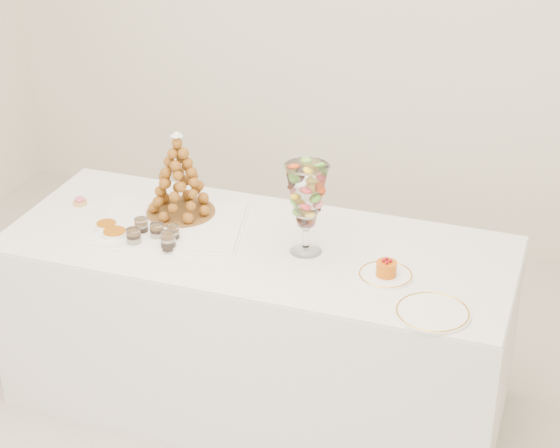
% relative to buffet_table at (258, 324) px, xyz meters
% --- Properties ---
extents(room_walls, '(4.54, 4.04, 2.82)m').
position_rel_buffet_table_xyz_m(room_walls, '(0.05, -0.37, 1.41)').
color(room_walls, silver).
rests_on(room_walls, ground).
extents(buffet_table, '(2.01, 0.87, 0.75)m').
position_rel_buffet_table_xyz_m(buffet_table, '(0.00, 0.00, 0.00)').
color(buffet_table, white).
rests_on(buffet_table, ground).
extents(lace_tray, '(0.64, 0.55, 0.02)m').
position_rel_buffet_table_xyz_m(lace_tray, '(-0.37, -0.01, 0.39)').
color(lace_tray, white).
rests_on(lace_tray, buffet_table).
extents(macaron_vase, '(0.16, 0.16, 0.36)m').
position_rel_buffet_table_xyz_m(macaron_vase, '(0.20, 0.01, 0.61)').
color(macaron_vase, white).
rests_on(macaron_vase, buffet_table).
extents(cake_plate, '(0.20, 0.20, 0.01)m').
position_rel_buffet_table_xyz_m(cake_plate, '(0.53, -0.06, 0.38)').
color(cake_plate, white).
rests_on(cake_plate, buffet_table).
extents(spare_plate, '(0.26, 0.26, 0.01)m').
position_rel_buffet_table_xyz_m(spare_plate, '(0.75, -0.25, 0.38)').
color(spare_plate, white).
rests_on(spare_plate, buffet_table).
extents(pink_tart, '(0.06, 0.06, 0.04)m').
position_rel_buffet_table_xyz_m(pink_tart, '(-0.82, 0.03, 0.39)').
color(pink_tart, tan).
rests_on(pink_tart, buffet_table).
extents(verrine_a, '(0.07, 0.07, 0.07)m').
position_rel_buffet_table_xyz_m(verrine_a, '(-0.44, -0.11, 0.41)').
color(verrine_a, white).
rests_on(verrine_a, buffet_table).
extents(verrine_b, '(0.06, 0.06, 0.07)m').
position_rel_buffet_table_xyz_m(verrine_b, '(-0.37, -0.13, 0.41)').
color(verrine_b, white).
rests_on(verrine_b, buffet_table).
extents(verrine_c, '(0.06, 0.06, 0.07)m').
position_rel_buffet_table_xyz_m(verrine_c, '(-0.30, -0.12, 0.41)').
color(verrine_c, white).
rests_on(verrine_c, buffet_table).
extents(verrine_d, '(0.07, 0.07, 0.08)m').
position_rel_buffet_table_xyz_m(verrine_d, '(-0.43, -0.20, 0.41)').
color(verrine_d, white).
rests_on(verrine_d, buffet_table).
extents(verrine_e, '(0.06, 0.06, 0.08)m').
position_rel_buffet_table_xyz_m(verrine_e, '(-0.29, -0.18, 0.41)').
color(verrine_e, white).
rests_on(verrine_e, buffet_table).
extents(ramekin_back, '(0.09, 0.09, 0.03)m').
position_rel_buffet_table_xyz_m(ramekin_back, '(-0.60, -0.12, 0.39)').
color(ramekin_back, white).
rests_on(ramekin_back, buffet_table).
extents(ramekin_front, '(0.10, 0.10, 0.03)m').
position_rel_buffet_table_xyz_m(ramekin_front, '(-0.53, -0.18, 0.39)').
color(ramekin_front, white).
rests_on(ramekin_front, buffet_table).
extents(croquembouche, '(0.29, 0.29, 0.35)m').
position_rel_buffet_table_xyz_m(croquembouche, '(-0.38, 0.09, 0.57)').
color(croquembouche, brown).
rests_on(croquembouche, lace_tray).
extents(mousse_cake, '(0.08, 0.08, 0.07)m').
position_rel_buffet_table_xyz_m(mousse_cake, '(0.53, -0.07, 0.41)').
color(mousse_cake, '#C85809').
rests_on(mousse_cake, cake_plate).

